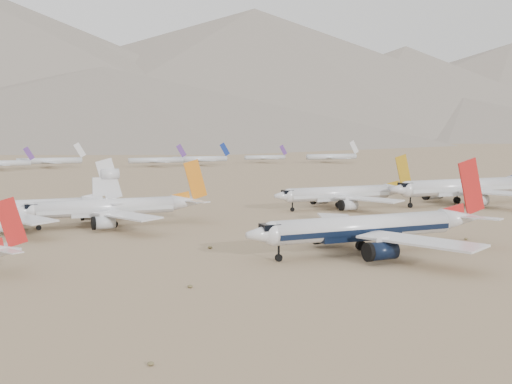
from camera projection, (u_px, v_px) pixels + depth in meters
ground at (377, 250)px, 128.97m from camera, size 7000.00×7000.00×0.00m
main_airliner at (373, 227)px, 125.10m from camera, size 51.84×50.64×18.30m
row2_navy_widebody at (467, 187)px, 206.62m from camera, size 56.35×55.10×20.05m
row2_gold_tail at (345, 194)px, 196.01m from camera, size 45.97×44.96×16.37m
row2_orange_tail at (114, 208)px, 160.52m from camera, size 45.91×44.91×16.38m
row2_white_trijet at (19, 209)px, 155.79m from camera, size 47.89×46.81×16.97m
distant_storage_row at (25, 162)px, 391.13m from camera, size 472.31×62.45×15.76m
mountain_range at (31, 65)px, 1639.89m from camera, size 7354.00×3024.00×470.00m
foothills at (286, 109)px, 1335.76m from camera, size 4637.50×1395.00×155.00m
desert_scrub at (492, 278)px, 103.25m from camera, size 261.14×121.67×0.63m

